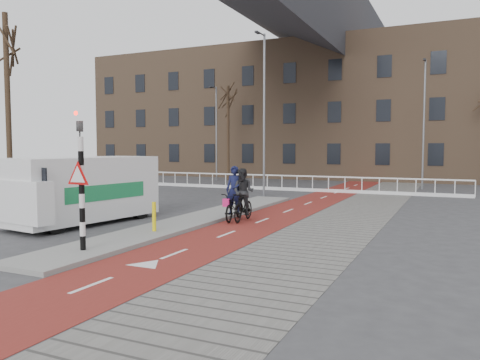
% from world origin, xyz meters
% --- Properties ---
extents(ground, '(120.00, 120.00, 0.00)m').
position_xyz_m(ground, '(0.00, 0.00, 0.00)').
color(ground, '#38383A').
rests_on(ground, ground).
extents(bike_lane, '(2.50, 60.00, 0.01)m').
position_xyz_m(bike_lane, '(1.50, 10.00, 0.01)').
color(bike_lane, maroon).
rests_on(bike_lane, ground).
extents(sidewalk, '(3.00, 60.00, 0.01)m').
position_xyz_m(sidewalk, '(4.30, 10.00, 0.01)').
color(sidewalk, slate).
rests_on(sidewalk, ground).
extents(curb_island, '(1.80, 16.00, 0.12)m').
position_xyz_m(curb_island, '(-0.70, 4.00, 0.06)').
color(curb_island, gray).
rests_on(curb_island, ground).
extents(traffic_signal, '(0.80, 0.80, 3.68)m').
position_xyz_m(traffic_signal, '(-0.60, -2.02, 1.99)').
color(traffic_signal, black).
rests_on(traffic_signal, curb_island).
extents(bollard, '(0.12, 0.12, 0.91)m').
position_xyz_m(bollard, '(-0.52, 0.99, 0.58)').
color(bollard, yellow).
rests_on(bollard, curb_island).
extents(cyclist_near, '(0.96, 2.05, 2.04)m').
position_xyz_m(cyclist_near, '(0.55, 4.61, 0.69)').
color(cyclist_near, black).
rests_on(cyclist_near, bike_lane).
extents(cyclist_far, '(0.87, 1.84, 1.95)m').
position_xyz_m(cyclist_far, '(0.91, 4.59, 0.82)').
color(cyclist_far, black).
rests_on(cyclist_far, bike_lane).
extents(van, '(2.90, 5.77, 2.38)m').
position_xyz_m(van, '(-4.16, 1.80, 1.25)').
color(van, white).
rests_on(van, ground).
extents(railing, '(28.00, 0.10, 0.99)m').
position_xyz_m(railing, '(-5.00, 17.00, 0.31)').
color(railing, silver).
rests_on(railing, ground).
extents(townhouse_row, '(46.00, 10.00, 15.90)m').
position_xyz_m(townhouse_row, '(-3.00, 32.00, 7.81)').
color(townhouse_row, '#7F6047').
rests_on(townhouse_row, ground).
extents(tree_left, '(0.26, 0.26, 9.09)m').
position_xyz_m(tree_left, '(-11.55, 4.80, 4.55)').
color(tree_left, '#302315').
rests_on(tree_left, ground).
extents(tree_mid, '(0.23, 0.23, 7.79)m').
position_xyz_m(tree_mid, '(-9.18, 23.85, 3.89)').
color(tree_mid, '#302315').
rests_on(tree_mid, ground).
extents(streetlight_near, '(0.12, 0.12, 8.86)m').
position_xyz_m(streetlight_near, '(-1.59, 12.89, 4.43)').
color(streetlight_near, slate).
rests_on(streetlight_near, ground).
extents(streetlight_left, '(0.12, 0.12, 7.67)m').
position_xyz_m(streetlight_left, '(-9.96, 23.24, 3.83)').
color(streetlight_left, slate).
rests_on(streetlight_left, ground).
extents(streetlight_right, '(0.12, 0.12, 8.34)m').
position_xyz_m(streetlight_right, '(6.06, 21.59, 4.17)').
color(streetlight_right, slate).
rests_on(streetlight_right, ground).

